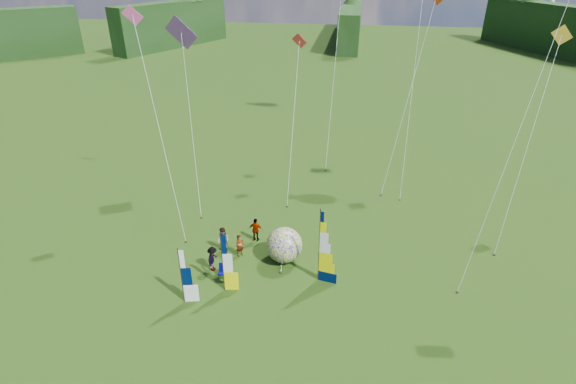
# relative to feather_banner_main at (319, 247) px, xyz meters

# --- Properties ---
(ground) EXTENTS (220.00, 220.00, 0.00)m
(ground) POSITION_rel_feather_banner_main_xyz_m (-0.86, -3.56, -2.35)
(ground) COLOR #2E4F12
(ground) RESTS_ON ground
(treeline_ring) EXTENTS (210.00, 210.00, 8.00)m
(treeline_ring) POSITION_rel_feather_banner_main_xyz_m (-0.86, -3.56, 1.65)
(treeline_ring) COLOR #203A19
(treeline_ring) RESTS_ON ground
(feather_banner_main) EXTENTS (1.27, 0.36, 4.70)m
(feather_banner_main) POSITION_rel_feather_banner_main_xyz_m (0.00, 0.00, 0.00)
(feather_banner_main) COLOR #001037
(feather_banner_main) RESTS_ON ground
(side_banner_left) EXTENTS (1.05, 0.23, 3.78)m
(side_banner_left) POSITION_rel_feather_banner_main_xyz_m (-5.19, -1.72, -0.46)
(side_banner_left) COLOR #E5E000
(side_banner_left) RESTS_ON ground
(side_banner_far) EXTENTS (1.02, 0.30, 3.48)m
(side_banner_far) POSITION_rel_feather_banner_main_xyz_m (-7.11, -3.03, -0.61)
(side_banner_far) COLOR white
(side_banner_far) RESTS_ON ground
(bol_inflatable) EXTENTS (2.96, 2.96, 2.25)m
(bol_inflatable) POSITION_rel_feather_banner_main_xyz_m (-2.27, 1.60, -1.23)
(bol_inflatable) COLOR #1000A4
(bol_inflatable) RESTS_ON ground
(spectator_a) EXTENTS (0.65, 0.65, 1.52)m
(spectator_a) POSITION_rel_feather_banner_main_xyz_m (-5.13, 1.63, -1.59)
(spectator_a) COLOR #66594C
(spectator_a) RESTS_ON ground
(spectator_b) EXTENTS (0.96, 0.84, 1.78)m
(spectator_b) POSITION_rel_feather_banner_main_xyz_m (-6.26, 1.85, -1.46)
(spectator_b) COLOR #66594C
(spectator_b) RESTS_ON ground
(spectator_c) EXTENTS (0.46, 1.08, 1.63)m
(spectator_c) POSITION_rel_feather_banner_main_xyz_m (-6.37, -0.03, -1.54)
(spectator_c) COLOR #66594C
(spectator_c) RESTS_ON ground
(spectator_d) EXTENTS (1.04, 0.52, 1.70)m
(spectator_d) POSITION_rel_feather_banner_main_xyz_m (-4.48, 3.43, -1.50)
(spectator_d) COLOR #66594C
(spectator_d) RESTS_ON ground
(camp_chair) EXTENTS (0.58, 0.58, 0.93)m
(camp_chair) POSITION_rel_feather_banner_main_xyz_m (-5.59, -0.72, -1.88)
(camp_chair) COLOR #010344
(camp_chair) RESTS_ON ground
(kite_whale) EXTENTS (7.76, 15.77, 23.42)m
(kite_whale) POSITION_rel_feather_banner_main_xyz_m (5.87, 16.46, 9.36)
(kite_whale) COLOR black
(kite_whale) RESTS_ON ground
(kite_rainbow_delta) EXTENTS (8.92, 12.50, 13.96)m
(kite_rainbow_delta) POSITION_rel_feather_banner_main_xyz_m (-10.48, 9.20, 4.63)
(kite_rainbow_delta) COLOR red
(kite_rainbow_delta) RESTS_ON ground
(kite_parafoil) EXTENTS (7.99, 9.45, 19.61)m
(kite_parafoil) POSITION_rel_feather_banner_main_xyz_m (10.08, 2.96, 7.46)
(kite_parafoil) COLOR #B62A1D
(kite_parafoil) RESTS_ON ground
(small_kite_red) EXTENTS (3.98, 9.73, 11.95)m
(small_kite_red) POSITION_rel_feather_banner_main_xyz_m (-3.23, 11.90, 3.62)
(small_kite_red) COLOR red
(small_kite_red) RESTS_ON ground
(small_kite_orange) EXTENTS (8.10, 10.06, 15.47)m
(small_kite_orange) POSITION_rel_feather_banner_main_xyz_m (5.45, 14.25, 5.38)
(small_kite_orange) COLOR #F54919
(small_kite_orange) RESTS_ON ground
(small_kite_yellow) EXTENTS (5.80, 10.09, 13.49)m
(small_kite_yellow) POSITION_rel_feather_banner_main_xyz_m (12.64, 8.03, 4.40)
(small_kite_yellow) COLOR yellow
(small_kite_yellow) RESTS_ON ground
(small_kite_pink) EXTENTS (7.06, 7.91, 14.70)m
(small_kite_pink) POSITION_rel_feather_banner_main_xyz_m (-10.98, 4.93, 5.00)
(small_kite_pink) COLOR #F74EA4
(small_kite_pink) RESTS_ON ground
(small_kite_green) EXTENTS (6.95, 11.43, 21.10)m
(small_kite_green) POSITION_rel_feather_banner_main_xyz_m (-0.56, 19.82, 8.20)
(small_kite_green) COLOR green
(small_kite_green) RESTS_ON ground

